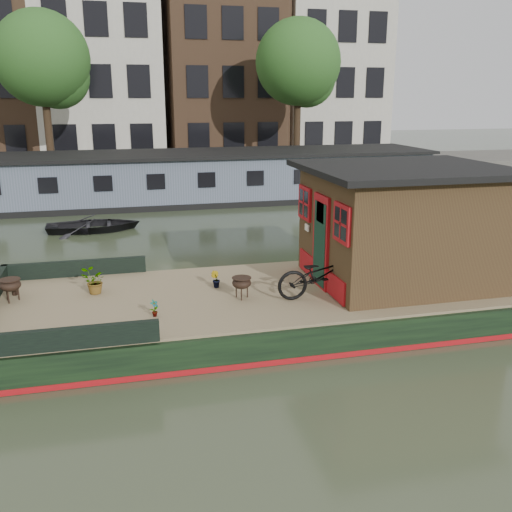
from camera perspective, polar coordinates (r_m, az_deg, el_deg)
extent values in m
plane|color=#2C3824|center=(11.93, 4.37, -6.14)|extent=(120.00, 120.00, 0.00)
cube|color=black|center=(11.82, 4.40, -4.79)|extent=(12.00, 4.00, 0.60)
cube|color=#9C0E13|center=(11.91, 4.38, -5.87)|extent=(12.02, 4.02, 0.10)
cube|color=olive|center=(11.71, 4.43, -3.30)|extent=(11.80, 3.80, 0.05)
cube|color=black|center=(12.97, -17.62, -1.19)|extent=(3.00, 0.12, 0.35)
cube|color=black|center=(9.36, -18.92, -7.87)|extent=(3.00, 0.12, 0.35)
cube|color=#322013|center=(12.24, 14.39, 2.81)|extent=(3.50, 3.00, 2.30)
cube|color=black|center=(12.04, 14.79, 8.43)|extent=(4.00, 3.50, 0.12)
cube|color=#9C0E13|center=(11.57, 6.51, 1.44)|extent=(0.06, 0.80, 1.90)
cube|color=black|center=(11.57, 6.41, 1.20)|extent=(0.04, 0.64, 1.70)
cube|color=#9C0E13|center=(10.48, 8.59, 3.24)|extent=(0.06, 0.72, 0.72)
cube|color=#9C0E13|center=(12.40, 4.92, 5.30)|extent=(0.06, 0.72, 0.72)
imported|color=black|center=(11.07, 6.47, -1.88)|extent=(1.75, 0.66, 0.91)
imported|color=maroon|center=(11.67, -4.08, -2.34)|extent=(0.24, 0.24, 0.34)
imported|color=brown|center=(11.69, -15.93, -2.47)|extent=(0.55, 0.50, 0.51)
imported|color=brown|center=(10.30, -10.12, -5.17)|extent=(0.20, 0.19, 0.31)
cylinder|color=black|center=(12.20, -23.00, -3.16)|extent=(0.17, 0.17, 0.19)
imported|color=black|center=(20.16, -15.94, 3.36)|extent=(3.13, 2.27, 0.64)
cube|color=slate|center=(24.99, -5.68, 7.77)|extent=(20.00, 4.00, 2.00)
cube|color=black|center=(24.86, -5.75, 10.17)|extent=(20.40, 4.40, 0.12)
cube|color=black|center=(25.12, -5.63, 5.79)|extent=(20.00, 4.05, 0.24)
cube|color=#47443F|center=(31.45, -7.40, 8.35)|extent=(60.00, 6.00, 0.90)
cube|color=#B7B2A3|center=(38.19, -15.56, 20.95)|extent=(7.00, 8.00, 16.50)
cube|color=brown|center=(38.78, -3.61, 20.63)|extent=(7.00, 8.00, 15.50)
cube|color=#B7B2A3|center=(40.66, 6.81, 20.68)|extent=(6.50, 8.00, 16.00)
cylinder|color=#332316|center=(29.69, -20.05, 11.86)|extent=(0.36, 0.36, 4.00)
sphere|color=#274F1A|center=(29.69, -20.65, 18.02)|extent=(4.40, 4.40, 4.40)
sphere|color=#274F1A|center=(29.90, -19.25, 16.58)|extent=(3.00, 3.00, 3.00)
cylinder|color=#332316|center=(31.03, 4.12, 12.88)|extent=(0.36, 0.36, 4.00)
sphere|color=#274F1A|center=(31.04, 4.25, 18.79)|extent=(4.40, 4.40, 4.40)
sphere|color=#274F1A|center=(31.48, 5.13, 17.27)|extent=(3.00, 3.00, 3.00)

